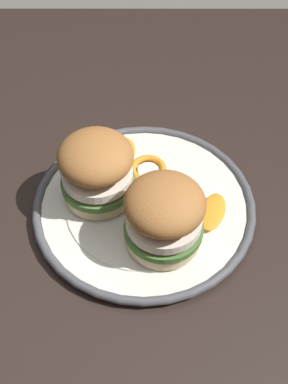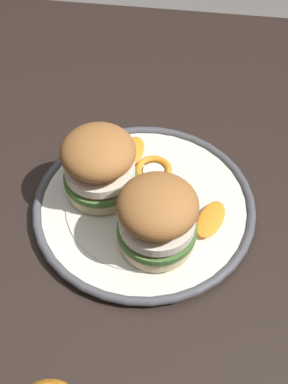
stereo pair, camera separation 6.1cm
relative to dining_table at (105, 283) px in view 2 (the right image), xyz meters
name	(u,v)px [view 2 (the right image)]	position (x,y,z in m)	size (l,w,h in m)	color
dining_table	(105,283)	(0.00, 0.00, 0.00)	(1.18, 1.09, 0.77)	black
dinner_plate	(144,206)	(-0.07, 0.05, 0.11)	(0.31, 0.31, 0.02)	silver
sandwich_half_left	(157,217)	(-0.01, 0.07, 0.17)	(0.14, 0.14, 0.10)	beige
sandwich_half_right	(99,164)	(-0.09, -0.01, 0.17)	(0.14, 0.14, 0.10)	beige
orange_peel_curled	(154,170)	(-0.13, 0.06, 0.12)	(0.08, 0.08, 0.01)	orange
orange_peel_strip_long	(211,219)	(-0.05, 0.14, 0.12)	(0.07, 0.05, 0.01)	orange
orange_peel_strip_short	(132,151)	(-0.16, 0.02, 0.12)	(0.06, 0.04, 0.01)	orange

